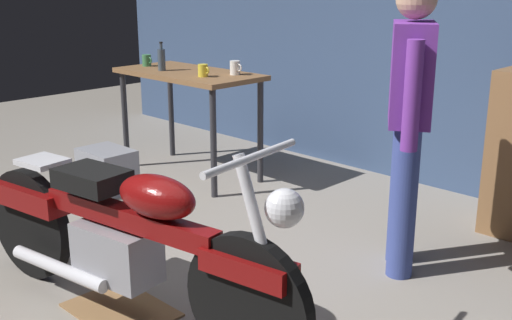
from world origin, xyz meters
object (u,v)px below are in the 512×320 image
at_px(motorcycle, 125,235).
at_px(mug_green_speckled, 147,60).
at_px(mug_yellow_tall, 203,70).
at_px(bottle, 162,59).
at_px(person_standing, 409,116).
at_px(mug_white_ceramic, 235,68).
at_px(storage_bin, 107,170).

bearing_deg(motorcycle, mug_green_speckled, 132.73).
bearing_deg(mug_green_speckled, motorcycle, -39.03).
height_order(mug_green_speckled, mug_yellow_tall, mug_green_speckled).
relative_size(mug_green_speckled, mug_yellow_tall, 1.00).
distance_m(motorcycle, mug_green_speckled, 2.80).
distance_m(motorcycle, bottle, 2.53).
bearing_deg(motorcycle, mug_yellow_tall, 119.97).
distance_m(motorcycle, person_standing, 1.67).
distance_m(mug_green_speckled, mug_white_ceramic, 0.94).
xyz_separation_m(storage_bin, mug_green_speckled, (-0.36, 0.70, 0.78)).
bearing_deg(bottle, motorcycle, -42.24).
distance_m(mug_yellow_tall, bottle, 0.51).
relative_size(storage_bin, mug_yellow_tall, 3.90).
relative_size(motorcycle, bottle, 9.03).
height_order(storage_bin, mug_green_speckled, mug_green_speckled).
height_order(motorcycle, mug_yellow_tall, mug_yellow_tall).
distance_m(mug_yellow_tall, mug_white_ceramic, 0.27).
relative_size(storage_bin, mug_green_speckled, 3.91).
relative_size(storage_bin, mug_white_ceramic, 3.71).
relative_size(person_standing, storage_bin, 3.80).
height_order(person_standing, mug_green_speckled, person_standing).
height_order(mug_green_speckled, bottle, bottle).
bearing_deg(mug_yellow_tall, motorcycle, -51.79).
bearing_deg(mug_white_ceramic, motorcycle, -57.77).
relative_size(person_standing, mug_white_ceramic, 14.07).
bearing_deg(mug_yellow_tall, person_standing, -6.46).
distance_m(mug_green_speckled, bottle, 0.32).
xyz_separation_m(storage_bin, bottle, (-0.05, 0.62, 0.83)).
distance_m(person_standing, storage_bin, 2.60).
bearing_deg(bottle, mug_yellow_tall, 2.66).
xyz_separation_m(motorcycle, bottle, (-1.83, 1.66, 0.55)).
bearing_deg(storage_bin, bottle, 94.20).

